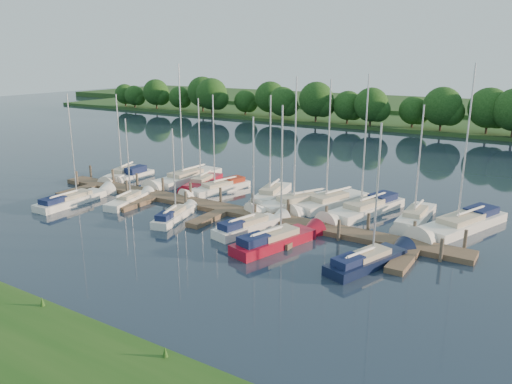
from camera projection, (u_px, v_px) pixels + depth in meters
The scene contains 23 objects.
ground at pixel (165, 240), 36.55m from camera, with size 260.00×260.00×0.00m, color #192332.
dock at pixel (223, 212), 42.45m from camera, with size 40.00×6.00×0.40m.
mooring_pilings at pixel (231, 204), 43.26m from camera, with size 38.24×2.84×2.00m.
far_shore at pixel (425, 121), 97.62m from camera, with size 180.00×30.00×0.60m, color #20451A.
distant_hill at pixel (452, 108), 117.90m from camera, with size 220.00×40.00×1.40m, color #325123.
treeline at pixel (402, 108), 86.85m from camera, with size 144.87×9.82×8.10m.
sailboat_n_0 at pixel (123, 175), 54.82m from camera, with size 3.52×7.33×9.49m.
motorboat at pixel (135, 175), 54.43m from camera, with size 1.53×5.00×1.59m.
sailboat_n_2 at pixel (185, 179), 53.02m from camera, with size 2.76×10.06×12.66m.
sailboat_n_3 at pixel (202, 184), 51.15m from camera, with size 3.00×7.32×9.36m.
sailboat_n_4 at pixel (218, 189), 49.24m from camera, with size 3.43×7.79×9.81m.
sailboat_n_5 at pixel (271, 196), 46.90m from camera, with size 3.15×7.88×10.06m.
sailboat_n_6 at pixel (296, 205), 44.02m from camera, with size 5.58×9.02×11.82m.
sailboat_n_7 at pixel (328, 204), 44.30m from camera, with size 4.47×9.09×11.59m.
sailboat_n_8 at pixel (364, 210), 42.45m from camera, with size 4.44×9.62×12.10m.
sailboat_n_9 at pixel (415, 218), 40.51m from camera, with size 1.93×7.66×9.82m.
sailboat_n_10 at pixel (460, 225), 38.68m from camera, with size 5.42×10.29×13.03m.
sailboat_s_0 at pixel (74, 200), 45.47m from camera, with size 2.09×8.06×10.16m.
sailboat_s_1 at pixel (129, 201), 45.35m from camera, with size 2.53×6.24×8.03m.
sailboat_s_2 at pixel (174, 217), 40.82m from camera, with size 2.68×6.05×7.83m.
sailboat_s_3 at pixel (250, 227), 38.34m from camera, with size 3.05×7.11×9.13m.
sailboat_s_4 at pixel (276, 242), 35.33m from camera, with size 3.72×8.04×10.33m.
sailboat_s_5 at pixel (369, 261), 32.07m from camera, with size 3.73×7.47×9.54m.
Camera 1 is at (23.89, -25.44, 13.23)m, focal length 35.00 mm.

